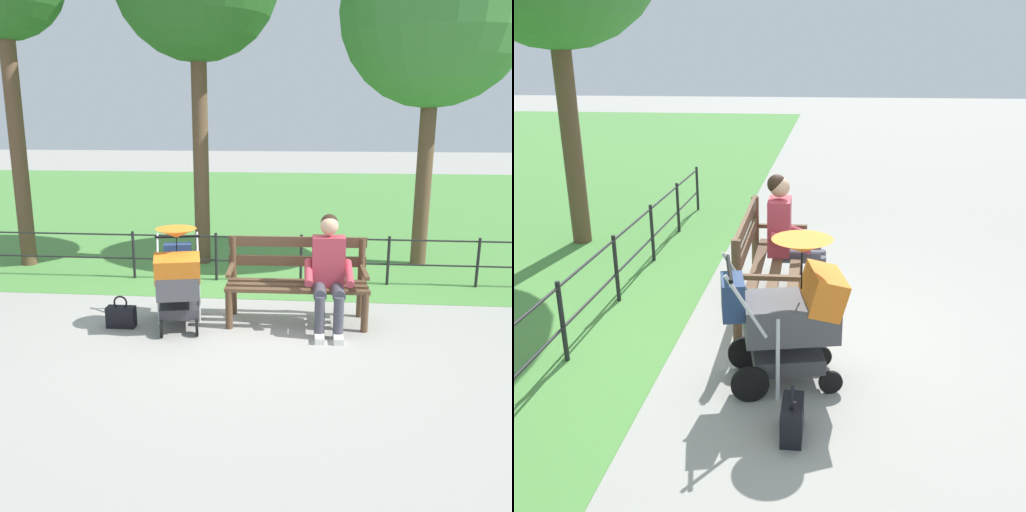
# 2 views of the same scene
# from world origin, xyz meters

# --- Properties ---
(ground_plane) EXTENTS (60.00, 60.00, 0.00)m
(ground_plane) POSITION_xyz_m (0.00, 0.00, 0.00)
(ground_plane) COLOR #9E9B93
(grass_lawn) EXTENTS (40.00, 16.00, 0.01)m
(grass_lawn) POSITION_xyz_m (0.00, -8.80, 0.00)
(grass_lawn) COLOR #518E42
(grass_lawn) RESTS_ON ground
(park_bench) EXTENTS (1.61, 0.64, 0.96)m
(park_bench) POSITION_xyz_m (-0.58, -0.12, 0.53)
(park_bench) COLOR brown
(park_bench) RESTS_ON ground
(person_on_bench) EXTENTS (0.54, 0.74, 1.28)m
(person_on_bench) POSITION_xyz_m (-0.93, 0.11, 0.68)
(person_on_bench) COLOR #42424C
(person_on_bench) RESTS_ON ground
(stroller) EXTENTS (0.67, 0.96, 1.15)m
(stroller) POSITION_xyz_m (0.73, 0.23, 0.59)
(stroller) COLOR black
(stroller) RESTS_ON ground
(handbag) EXTENTS (0.32, 0.14, 0.37)m
(handbag) POSITION_xyz_m (1.38, 0.29, 0.13)
(handbag) COLOR black
(handbag) RESTS_ON ground
(park_fence) EXTENTS (8.50, 0.04, 0.70)m
(park_fence) POSITION_xyz_m (-0.49, -1.61, 0.42)
(park_fence) COLOR black
(park_fence) RESTS_ON ground
(tree_behind_fence) EXTENTS (2.76, 2.76, 5.17)m
(tree_behind_fence) POSITION_xyz_m (-2.45, -2.79, 3.77)
(tree_behind_fence) COLOR brown
(tree_behind_fence) RESTS_ON ground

